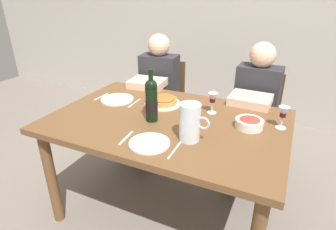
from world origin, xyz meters
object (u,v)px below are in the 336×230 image
Objects in this scene: dinner_plate_right_setting at (117,99)px; dinner_plate_left_setting at (149,143)px; salad_bowl at (249,123)px; chair_right at (256,116)px; baked_tart at (163,101)px; water_pitcher at (190,124)px; wine_glass_right_diner at (283,113)px; diner_right at (252,113)px; chair_left at (164,99)px; dining_table at (167,131)px; wine_glass_left_diner at (213,99)px; diner_left at (155,96)px; wine_bottle at (151,100)px.

dinner_plate_left_setting is at bearing -41.32° from dinner_plate_right_setting.
chair_right is (-0.05, 0.79, -0.30)m from salad_bowl.
dinner_plate_left_setting is (0.18, -0.53, -0.02)m from baked_tart.
water_pitcher is 0.40m from salad_bowl.
wine_glass_right_diner is 0.12× the size of diner_right.
baked_tart is 0.35m from dinner_plate_right_setting.
chair_right is at bearing 39.05° from dinner_plate_right_setting.
wine_glass_right_diner is 0.62× the size of dinner_plate_left_setting.
diner_right is (-0.06, 0.56, -0.18)m from salad_bowl.
dining_table is at bearing 111.42° from chair_left.
wine_glass_left_diner is at bearing 71.09° from dinner_plate_left_setting.
baked_tart is at bearing 118.14° from diner_left.
chair_right is at bearing 173.61° from chair_left.
salad_bowl is 0.62m from dinner_plate_left_setting.
baked_tart is 0.56m from dinner_plate_left_setting.
baked_tart is 0.58m from diner_left.
wine_bottle is 2.00× the size of salad_bowl.
dinner_plate_right_setting is (-0.35, -0.07, -0.02)m from baked_tart.
wine_glass_right_diner is (0.45, 0.36, 0.00)m from water_pitcher.
salad_bowl is (0.63, -0.11, 0.01)m from baked_tart.
dinner_plate_right_setting is (-0.53, 0.46, 0.00)m from dinner_plate_left_setting.
dinner_plate_right_setting is (-1.15, -0.04, -0.09)m from wine_glass_right_diner.
salad_bowl is 0.14× the size of diner_right.
baked_tart is at bearing 51.63° from chair_right.
wine_glass_left_diner is at bearing 175.19° from wine_glass_right_diner.
wine_bottle is 1.37× the size of dinner_plate_right_setting.
diner_left is (-0.94, 0.57, -0.18)m from salad_bowl.
wine_glass_left_diner is (0.31, 0.27, -0.04)m from wine_bottle.
dining_table is 1.03m from chair_left.
wine_glass_left_diner is 0.16× the size of chair_left.
wine_glass_right_diner reaches higher than chair_left.
diner_right is (0.92, 0.52, -0.15)m from dinner_plate_right_setting.
diner_right is at bearing 115.71° from wine_glass_right_diner.
chair_left is (-1.13, 0.73, -0.36)m from wine_glass_right_diner.
dining_table is 6.15× the size of dinner_plate_right_setting.
dinner_plate_right_setting is (-0.71, -0.08, -0.10)m from wine_glass_left_diner.
water_pitcher reaches higher than salad_bowl.
chair_right is (0.23, 1.08, -0.36)m from water_pitcher.
water_pitcher reaches higher than chair_left.
diner_left reaches higher than wine_glass_left_diner.
wine_glass_left_diner is at bearing 42.16° from dining_table.
diner_left is 1.33× the size of chair_right.
wine_bottle is 2.40× the size of wine_glass_right_diner.
diner_right is at bearing 95.69° from salad_bowl.
baked_tart is 0.30× the size of chair_right.
wine_glass_right_diner is 0.12× the size of diner_left.
salad_bowl is at bearing 43.33° from dinner_plate_left_setting.
wine_glass_left_diner is at bearing 66.46° from diner_right.
dinner_plate_left_setting is (-0.45, -0.43, -0.03)m from salad_bowl.
salad_bowl is at bearing 143.30° from diner_left.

